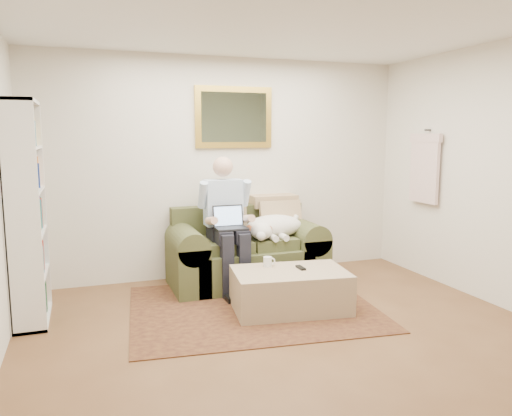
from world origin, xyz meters
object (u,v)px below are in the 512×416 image
ottoman (290,290)px  bookshelf (27,213)px  sofa (246,258)px  laptop (230,222)px  seated_man (228,224)px  coffee_mug (268,262)px  sleeping_dog (274,226)px

ottoman → bookshelf: (-2.34, 0.57, 0.80)m
sofa → bookshelf: (-2.22, -0.43, 0.70)m
laptop → seated_man: bearing=90.0°
coffee_mug → seated_man: bearing=110.0°
laptop → sleeping_dog: 0.60m
ottoman → sleeping_dog: bearing=78.2°
ottoman → bookshelf: bookshelf is taller
seated_man → laptop: (0.00, -0.07, 0.04)m
laptop → ottoman: bearing=-63.6°
sofa → sleeping_dog: (0.31, -0.09, 0.36)m
seated_man → laptop: seated_man is taller
laptop → coffee_mug: size_ratio=3.36×
sleeping_dog → ottoman: sleeping_dog is taller
ottoman → sofa: bearing=97.0°
seated_man → laptop: bearing=-90.0°
laptop → coffee_mug: 0.68m
ottoman → bookshelf: 2.54m
sleeping_dog → bookshelf: size_ratio=0.36×
seated_man → sleeping_dog: 0.58m
sleeping_dog → coffee_mug: bearing=-116.3°
laptop → ottoman: size_ratio=0.31×
sofa → sleeping_dog: 0.49m
sofa → bookshelf: bookshelf is taller
seated_man → laptop: 0.08m
seated_man → bookshelf: bearing=-172.2°
sofa → seated_man: bearing=-148.5°
laptop → ottoman: (0.38, -0.77, -0.57)m
seated_man → ottoman: 1.06m
laptop → sleeping_dog: bearing=13.6°
coffee_mug → bookshelf: (-2.19, 0.36, 0.55)m
sleeping_dog → coffee_mug: sleeping_dog is taller
ottoman → bookshelf: size_ratio=0.54×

